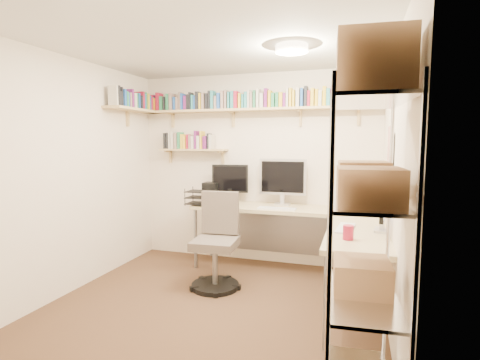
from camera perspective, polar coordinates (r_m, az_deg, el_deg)
name	(u,v)px	position (r m, az deg, el deg)	size (l,w,h in m)	color
ground	(215,305)	(3.92, -3.88, -18.45)	(3.20, 3.20, 0.00)	#4A331F
room_shell	(214,148)	(3.57, -3.98, 4.82)	(3.24, 3.04, 2.52)	#F1DCC4
wall_shelves	(220,110)	(4.95, -3.10, 10.67)	(3.12, 1.09, 0.80)	#D8BB7A
corner_desk	(284,212)	(4.42, 6.67, -4.82)	(2.47, 2.09, 1.39)	#D3C189
office_chair	(217,247)	(4.23, -3.58, -10.23)	(0.55, 0.56, 1.05)	black
wire_rack	(367,170)	(2.21, 18.72, 1.48)	(0.47, 0.87, 2.16)	silver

